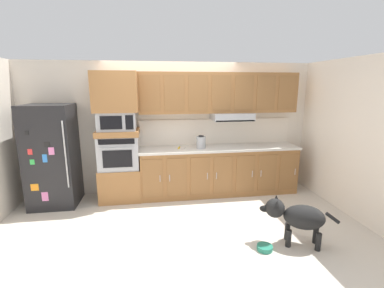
# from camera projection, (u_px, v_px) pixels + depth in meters

# --- Properties ---
(ground_plane) EXTENTS (9.60, 9.60, 0.00)m
(ground_plane) POSITION_uv_depth(u_px,v_px,m) (178.00, 213.00, 4.46)
(ground_plane) COLOR beige
(back_kitchen_wall) EXTENTS (6.20, 0.12, 2.50)m
(back_kitchen_wall) POSITION_uv_depth(u_px,v_px,m) (171.00, 128.00, 5.26)
(back_kitchen_wall) COLOR silver
(back_kitchen_wall) RESTS_ON ground
(side_panel_right) EXTENTS (0.12, 7.10, 2.50)m
(side_panel_right) POSITION_uv_depth(u_px,v_px,m) (339.00, 134.00, 4.60)
(side_panel_right) COLOR white
(side_panel_right) RESTS_ON ground
(refrigerator) EXTENTS (0.76, 0.73, 1.76)m
(refrigerator) POSITION_uv_depth(u_px,v_px,m) (52.00, 156.00, 4.62)
(refrigerator) COLOR black
(refrigerator) RESTS_ON ground
(oven_base_cabinet) EXTENTS (0.74, 0.62, 0.60)m
(oven_base_cabinet) POSITION_uv_depth(u_px,v_px,m) (121.00, 183.00, 4.98)
(oven_base_cabinet) COLOR #996638
(oven_base_cabinet) RESTS_ON ground
(built_in_oven) EXTENTS (0.70, 0.62, 0.60)m
(built_in_oven) POSITION_uv_depth(u_px,v_px,m) (119.00, 151.00, 4.85)
(built_in_oven) COLOR #A8AAAF
(built_in_oven) RESTS_ON oven_base_cabinet
(appliance_mid_shelf) EXTENTS (0.74, 0.62, 0.10)m
(appliance_mid_shelf) POSITION_uv_depth(u_px,v_px,m) (118.00, 132.00, 4.77)
(appliance_mid_shelf) COLOR #996638
(appliance_mid_shelf) RESTS_ON built_in_oven
(microwave) EXTENTS (0.64, 0.54, 0.32)m
(microwave) POSITION_uv_depth(u_px,v_px,m) (117.00, 121.00, 4.73)
(microwave) COLOR #A8AAAF
(microwave) RESTS_ON appliance_mid_shelf
(appliance_upper_cabinet) EXTENTS (0.74, 0.62, 0.68)m
(appliance_upper_cabinet) POSITION_uv_depth(u_px,v_px,m) (116.00, 92.00, 4.62)
(appliance_upper_cabinet) COLOR #996638
(appliance_upper_cabinet) RESTS_ON microwave
(lower_cabinet_run) EXTENTS (2.98, 0.63, 0.88)m
(lower_cabinet_run) POSITION_uv_depth(u_px,v_px,m) (219.00, 171.00, 5.21)
(lower_cabinet_run) COLOR #996638
(lower_cabinet_run) RESTS_ON ground
(countertop_slab) EXTENTS (3.02, 0.64, 0.04)m
(countertop_slab) POSITION_uv_depth(u_px,v_px,m) (220.00, 148.00, 5.12)
(countertop_slab) COLOR beige
(countertop_slab) RESTS_ON lower_cabinet_run
(backsplash_panel) EXTENTS (3.02, 0.02, 0.50)m
(backsplash_panel) POSITION_uv_depth(u_px,v_px,m) (216.00, 131.00, 5.34)
(backsplash_panel) COLOR white
(backsplash_panel) RESTS_ON countertop_slab
(upper_cabinet_with_hood) EXTENTS (2.98, 0.48, 0.88)m
(upper_cabinet_with_hood) POSITION_uv_depth(u_px,v_px,m) (220.00, 94.00, 5.03)
(upper_cabinet_with_hood) COLOR #996638
(upper_cabinet_with_hood) RESTS_ON backsplash_panel
(screwdriver) EXTENTS (0.16, 0.14, 0.03)m
(screwdriver) POSITION_uv_depth(u_px,v_px,m) (180.00, 148.00, 4.99)
(screwdriver) COLOR yellow
(screwdriver) RESTS_ON countertop_slab
(electric_kettle) EXTENTS (0.17, 0.17, 0.24)m
(electric_kettle) POSITION_uv_depth(u_px,v_px,m) (201.00, 142.00, 4.99)
(electric_kettle) COLOR #A8AAAF
(electric_kettle) RESTS_ON countertop_slab
(dog) EXTENTS (0.94, 0.51, 0.63)m
(dog) POSITION_uv_depth(u_px,v_px,m) (297.00, 216.00, 3.50)
(dog) COLOR black
(dog) RESTS_ON ground
(dog_food_bowl) EXTENTS (0.20, 0.20, 0.06)m
(dog_food_bowl) POSITION_uv_depth(u_px,v_px,m) (265.00, 248.00, 3.44)
(dog_food_bowl) COLOR #267F66
(dog_food_bowl) RESTS_ON ground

